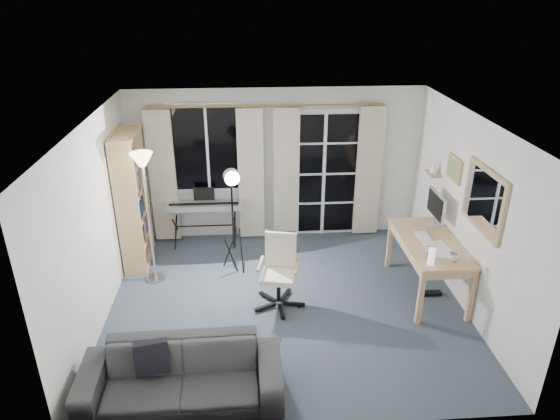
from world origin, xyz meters
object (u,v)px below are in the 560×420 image
object	(u,v)px
torchiere_lamp	(144,180)
monitor	(436,206)
office_chair	(280,263)
keyboard_piano	(204,206)
bookshelf	(130,204)
desk	(430,248)
mug	(454,256)
sofa	(180,368)
studio_light	(232,189)

from	to	relation	value
torchiere_lamp	monitor	bearing A→B (deg)	-1.55
office_chair	keyboard_piano	bearing A→B (deg)	134.44
bookshelf	keyboard_piano	xyz separation A→B (m)	(0.99, 0.47, -0.28)
desk	mug	xyz separation A→B (m)	(0.10, -0.50, 0.16)
torchiere_lamp	desk	bearing A→B (deg)	-8.61
keyboard_piano	monitor	xyz separation A→B (m)	(3.21, -1.10, 0.39)
office_chair	sofa	distance (m)	1.95
torchiere_lamp	monitor	distance (m)	3.88
torchiere_lamp	office_chair	distance (m)	2.04
mug	sofa	bearing A→B (deg)	-159.10
torchiere_lamp	mug	distance (m)	3.96
monitor	mug	world-z (taller)	monitor
office_chair	sofa	bearing A→B (deg)	-112.30
monitor	torchiere_lamp	bearing A→B (deg)	177.97
desk	sofa	size ratio (longest dim) A/B	0.72
office_chair	mug	bearing A→B (deg)	0.22
bookshelf	office_chair	size ratio (longest dim) A/B	2.08
torchiere_lamp	sofa	size ratio (longest dim) A/B	0.94
sofa	keyboard_piano	bearing A→B (deg)	88.53
office_chair	desk	xyz separation A→B (m)	(1.96, 0.09, 0.11)
sofa	bookshelf	bearing A→B (deg)	108.19
bookshelf	torchiere_lamp	world-z (taller)	bookshelf
studio_light	monitor	size ratio (longest dim) A/B	2.92
bookshelf	mug	bearing A→B (deg)	-23.90
studio_light	mug	xyz separation A→B (m)	(2.65, -1.17, -0.46)
studio_light	desk	size ratio (longest dim) A/B	1.12
bookshelf	desk	world-z (taller)	bookshelf
torchiere_lamp	office_chair	size ratio (longest dim) A/B	1.94
bookshelf	studio_light	distance (m)	1.55
bookshelf	mug	world-z (taller)	bookshelf
torchiere_lamp	monitor	xyz separation A→B (m)	(3.85, -0.10, -0.44)
torchiere_lamp	studio_light	bearing A→B (deg)	6.09
bookshelf	keyboard_piano	size ratio (longest dim) A/B	1.66
desk	sofa	bearing A→B (deg)	-151.29
bookshelf	studio_light	xyz separation A→B (m)	(1.46, -0.40, 0.34)
torchiere_lamp	monitor	size ratio (longest dim) A/B	3.38
monitor	sofa	world-z (taller)	monitor
office_chair	desk	bearing A→B (deg)	14.12
studio_light	mug	bearing A→B (deg)	-34.03
mug	sofa	size ratio (longest dim) A/B	0.06
torchiere_lamp	mug	bearing A→B (deg)	-15.66
monitor	bookshelf	bearing A→B (deg)	171.03
studio_light	monitor	distance (m)	2.76
desk	mug	distance (m)	0.53
keyboard_piano	monitor	world-z (taller)	monitor
office_chair	monitor	distance (m)	2.27
torchiere_lamp	keyboard_piano	size ratio (longest dim) A/B	1.55
sofa	torchiere_lamp	bearing A→B (deg)	104.38
sofa	office_chair	bearing A→B (deg)	55.13
keyboard_piano	studio_light	world-z (taller)	studio_light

